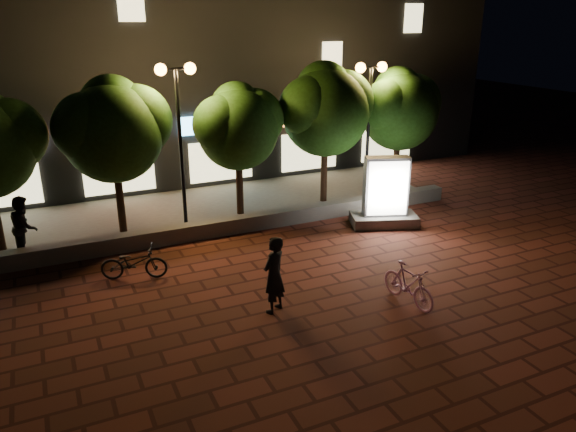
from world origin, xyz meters
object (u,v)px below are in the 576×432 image
pedestrian (24,227)px  ad_kiosk (385,198)px  tree_far_right (400,106)px  street_lamp_right (370,96)px  scooter_pink (408,284)px  street_lamp_left (178,104)px  rider (274,275)px  tree_right (326,107)px  tree_mid (238,124)px  scooter_parked (134,263)px  tree_left (113,127)px

pedestrian → ad_kiosk: bearing=-97.6°
tree_far_right → ad_kiosk: (-2.51, -2.94, -2.43)m
street_lamp_right → scooter_pink: 8.81m
street_lamp_left → rider: bearing=-85.9°
rider → tree_right: bearing=-159.7°
tree_mid → tree_far_right: 6.50m
rider → pedestrian: bearing=-80.5°
tree_far_right → ad_kiosk: 4.57m
street_lamp_right → scooter_parked: size_ratio=2.87×
tree_right → rider: tree_right is taller
tree_right → scooter_pink: bearing=-103.5°
rider → tree_left: bearing=-103.1°
tree_mid → tree_far_right: tree_far_right is taller
tree_left → street_lamp_left: 2.05m
tree_left → street_lamp_left: street_lamp_left is taller
tree_far_right → tree_mid: bearing=-180.0°
street_lamp_left → tree_mid: bearing=7.3°
tree_left → street_lamp_right: size_ratio=0.98×
scooter_parked → scooter_pink: bearing=-106.5°
ad_kiosk → tree_far_right: bearing=49.5°
tree_right → street_lamp_right: bearing=-9.1°
ad_kiosk → tree_mid: bearing=143.6°
street_lamp_right → ad_kiosk: size_ratio=2.08×
rider → pedestrian: 7.74m
ad_kiosk → pedestrian: ad_kiosk is taller
scooter_parked → pedestrian: 3.66m
scooter_pink → rider: (-3.08, 1.02, 0.44)m
tree_far_right → scooter_pink: 9.57m
street_lamp_left → scooter_pink: street_lamp_left is taller
street_lamp_right → scooter_parked: street_lamp_right is taller
tree_left → tree_far_right: size_ratio=1.03×
street_lamp_left → pedestrian: 5.70m
ad_kiosk → rider: 6.68m
tree_mid → street_lamp_left: (-2.05, -0.26, 0.81)m
tree_far_right → scooter_parked: tree_far_right is taller
street_lamp_left → street_lamp_right: bearing=0.0°
street_lamp_left → street_lamp_right: street_lamp_left is taller
tree_mid → ad_kiosk: 5.45m
street_lamp_left → ad_kiosk: street_lamp_left is taller
tree_mid → scooter_pink: (1.48, -7.62, -2.71)m
tree_far_right → pedestrian: 13.57m
tree_mid → scooter_pink: tree_mid is taller
pedestrian → tree_right: bearing=-81.9°
pedestrian → scooter_parked: bearing=-132.4°
ad_kiosk → rider: (-5.59, -3.66, 0.00)m
scooter_parked → tree_far_right: bearing=-52.9°
scooter_pink → street_lamp_left: bearing=108.7°
tree_right → rider: bearing=-126.6°
scooter_pink → rider: rider is taller
tree_left → street_lamp_right: bearing=-1.7°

